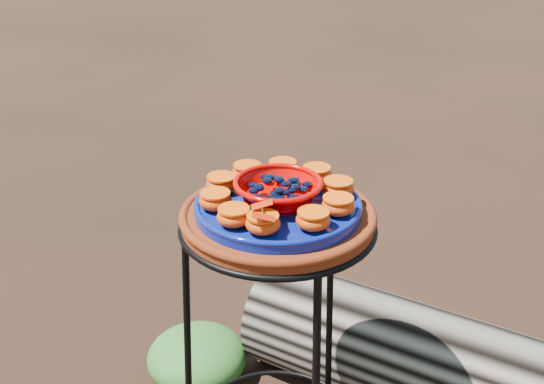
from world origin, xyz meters
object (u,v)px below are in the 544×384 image
Objects in this scene: cobalt_plate at (278,207)px; terracotta_saucer at (278,219)px; red_bowl at (278,192)px; plant_stand at (277,362)px.

terracotta_saucer is at bearing 0.00° from cobalt_plate.
plant_stand is at bearing 0.00° from red_bowl.
terracotta_saucer is (0.00, 0.00, 0.37)m from plant_stand.
red_bowl is (0.00, 0.00, 0.03)m from cobalt_plate.
terracotta_saucer is at bearing 0.00° from plant_stand.
terracotta_saucer is 1.17× the size of cobalt_plate.
plant_stand is 0.43m from red_bowl.
terracotta_saucer is 0.06m from red_bowl.
red_bowl reaches higher than terracotta_saucer.
red_bowl is (0.00, 0.00, 0.43)m from plant_stand.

